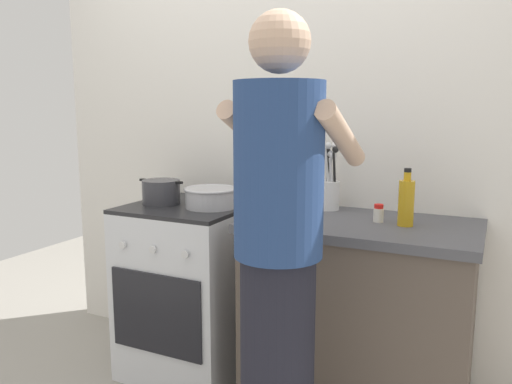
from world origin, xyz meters
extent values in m
cube|color=silver|center=(0.20, 0.50, 1.25)|extent=(3.20, 0.10, 2.50)
cube|color=brown|center=(0.55, 0.15, 0.43)|extent=(0.96, 0.56, 0.86)
cube|color=#4C4C51|center=(0.55, 0.15, 0.88)|extent=(1.00, 0.60, 0.04)
cube|color=silver|center=(-0.35, 0.15, 0.44)|extent=(0.60, 0.60, 0.88)
cube|color=#232326|center=(-0.35, 0.15, 0.89)|extent=(0.60, 0.60, 0.02)
cube|color=black|center=(-0.35, -0.16, 0.42)|extent=(0.51, 0.01, 0.40)
cylinder|color=silver|center=(-0.53, -0.16, 0.74)|extent=(0.04, 0.01, 0.04)
cylinder|color=silver|center=(-0.35, -0.16, 0.74)|extent=(0.04, 0.01, 0.04)
cylinder|color=silver|center=(-0.17, -0.16, 0.74)|extent=(0.04, 0.01, 0.04)
cylinder|color=#38383D|center=(-0.49, 0.11, 0.96)|extent=(0.19, 0.19, 0.13)
cube|color=black|center=(-0.60, 0.11, 1.02)|extent=(0.04, 0.02, 0.01)
cube|color=black|center=(-0.38, 0.11, 1.02)|extent=(0.04, 0.02, 0.01)
cylinder|color=#B7B7BC|center=(-0.21, 0.14, 0.95)|extent=(0.25, 0.25, 0.10)
torus|color=#B7B7BC|center=(-0.21, 0.14, 0.99)|extent=(0.27, 0.27, 0.01)
cylinder|color=silver|center=(0.34, 0.34, 0.97)|extent=(0.10, 0.10, 0.14)
cylinder|color=silver|center=(0.35, 0.34, 1.04)|extent=(0.03, 0.04, 0.23)
sphere|color=silver|center=(0.35, 0.34, 1.17)|extent=(0.03, 0.03, 0.03)
cylinder|color=#B7BABF|center=(0.34, 0.32, 1.06)|extent=(0.04, 0.01, 0.29)
sphere|color=#B7BABF|center=(0.34, 0.32, 1.22)|extent=(0.03, 0.03, 0.03)
cylinder|color=black|center=(0.37, 0.34, 1.05)|extent=(0.01, 0.07, 0.27)
sphere|color=black|center=(0.37, 0.34, 1.20)|extent=(0.03, 0.03, 0.03)
cylinder|color=silver|center=(0.34, 0.34, 1.04)|extent=(0.02, 0.03, 0.24)
sphere|color=silver|center=(0.34, 0.34, 1.18)|extent=(0.03, 0.03, 0.03)
cylinder|color=silver|center=(0.36, 0.36, 1.06)|extent=(0.03, 0.02, 0.29)
sphere|color=silver|center=(0.36, 0.36, 1.21)|extent=(0.03, 0.03, 0.03)
cylinder|color=black|center=(0.33, 0.34, 1.05)|extent=(0.01, 0.03, 0.25)
sphere|color=black|center=(0.33, 0.34, 1.18)|extent=(0.03, 0.03, 0.03)
cylinder|color=silver|center=(0.62, 0.18, 0.93)|extent=(0.04, 0.04, 0.06)
cylinder|color=red|center=(0.62, 0.18, 0.97)|extent=(0.04, 0.04, 0.02)
cylinder|color=gold|center=(0.74, 0.15, 1.00)|extent=(0.07, 0.07, 0.19)
cylinder|color=gold|center=(0.74, 0.15, 1.11)|extent=(0.03, 0.03, 0.04)
cylinder|color=black|center=(0.74, 0.15, 1.14)|extent=(0.03, 0.03, 0.02)
cylinder|color=black|center=(0.43, -0.48, 0.45)|extent=(0.26, 0.26, 0.90)
cylinder|color=navy|center=(0.43, -0.48, 1.19)|extent=(0.30, 0.30, 0.58)
sphere|color=#D3AA8C|center=(0.43, -0.48, 1.60)|extent=(0.20, 0.20, 0.20)
cylinder|color=#D3AA8C|center=(0.26, -0.34, 1.30)|extent=(0.07, 0.41, 0.24)
cylinder|color=#D3AA8C|center=(0.60, -0.34, 1.30)|extent=(0.07, 0.41, 0.24)
camera|label=1|loc=(1.08, -2.00, 1.39)|focal=35.42mm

